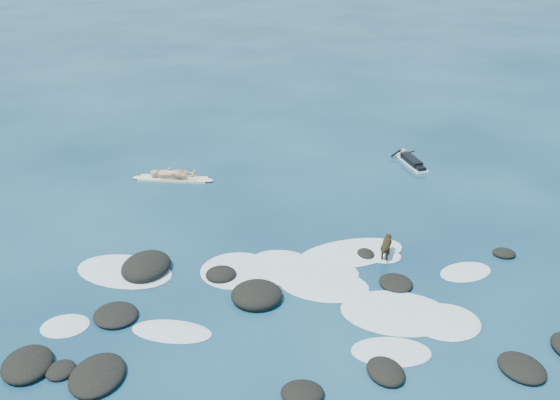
{
  "coord_description": "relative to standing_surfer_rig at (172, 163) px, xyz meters",
  "views": [
    {
      "loc": [
        -1.48,
        -15.82,
        9.96
      ],
      "look_at": [
        -0.25,
        4.0,
        0.9
      ],
      "focal_mm": 40.0,
      "sensor_mm": 36.0,
      "label": 1
    }
  ],
  "objects": [
    {
      "name": "dog",
      "position": [
        7.4,
        -6.9,
        -0.3
      ],
      "size": [
        0.55,
        1.06,
        0.7
      ],
      "rotation": [
        0.0,
        0.0,
        1.19
      ],
      "color": "black",
      "rests_on": "ground"
    },
    {
      "name": "reef_rocks",
      "position": [
        2.71,
        -9.95,
        -0.66
      ],
      "size": [
        14.87,
        7.32,
        0.62
      ],
      "color": "black",
      "rests_on": "ground"
    },
    {
      "name": "ground",
      "position": [
        4.43,
        -8.23,
        -0.77
      ],
      "size": [
        160.0,
        160.0,
        0.0
      ],
      "primitive_type": "plane",
      "color": "#0A2642",
      "rests_on": "ground"
    },
    {
      "name": "breaking_foam",
      "position": [
        4.51,
        -8.31,
        -0.76
      ],
      "size": [
        13.31,
        7.14,
        0.12
      ],
      "color": "white",
      "rests_on": "ground"
    },
    {
      "name": "standing_surfer_rig",
      "position": [
        0.0,
        0.0,
        0.0
      ],
      "size": [
        3.42,
        1.05,
        1.95
      ],
      "rotation": [
        0.0,
        0.0,
        -0.17
      ],
      "color": "#FFF3CB",
      "rests_on": "ground"
    },
    {
      "name": "paddling_surfer_rig",
      "position": [
        10.29,
        1.17,
        -0.62
      ],
      "size": [
        1.23,
        2.62,
        0.45
      ],
      "rotation": [
        0.0,
        0.0,
        1.76
      ],
      "color": "white",
      "rests_on": "ground"
    }
  ]
}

